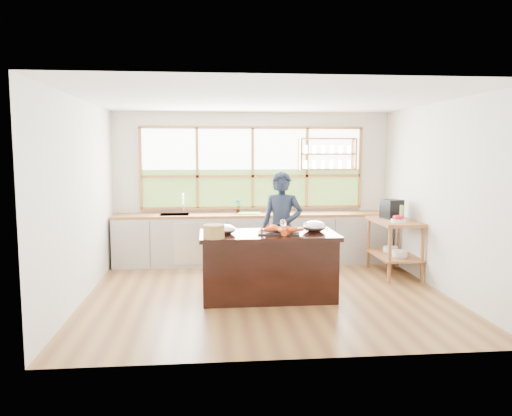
{
  "coord_description": "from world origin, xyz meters",
  "views": [
    {
      "loc": [
        -0.8,
        -6.82,
        2.01
      ],
      "look_at": [
        -0.13,
        0.15,
        1.2
      ],
      "focal_mm": 35.0,
      "sensor_mm": 36.0,
      "label": 1
    }
  ],
  "objects": [
    {
      "name": "espresso_machine",
      "position": [
        2.19,
        1.05,
        1.06
      ],
      "size": [
        0.34,
        0.36,
        0.32
      ],
      "primitive_type": "cube",
      "rotation": [
        0.0,
        0.0,
        0.26
      ],
      "color": "black",
      "rests_on": "right_shelf_unit"
    },
    {
      "name": "lobster_pile",
      "position": [
        0.16,
        -0.27,
        0.96
      ],
      "size": [
        0.52,
        0.48,
        0.08
      ],
      "color": "#E35315",
      "rests_on": "slate_board"
    },
    {
      "name": "fruit_bowl",
      "position": [
        2.14,
        0.63,
        0.94
      ],
      "size": [
        0.23,
        0.23,
        0.11
      ],
      "color": "white",
      "rests_on": "right_shelf_unit"
    },
    {
      "name": "cook",
      "position": [
        0.28,
        0.47,
        0.85
      ],
      "size": [
        0.71,
        0.58,
        1.7
      ],
      "primitive_type": "imported",
      "rotation": [
        0.0,
        0.0,
        -0.31
      ],
      "color": "#1B2437",
      "rests_on": "ground_plane"
    },
    {
      "name": "wicker_basket",
      "position": [
        -0.74,
        -0.54,
        0.99
      ],
      "size": [
        0.27,
        0.27,
        0.17
      ],
      "primitive_type": "cylinder",
      "color": "#AD8946",
      "rests_on": "island"
    },
    {
      "name": "back_counter",
      "position": [
        -0.02,
        1.94,
        0.45
      ],
      "size": [
        4.9,
        0.63,
        0.9
      ],
      "color": "#B1B0A7",
      "rests_on": "ground_plane"
    },
    {
      "name": "mixing_bowl_right",
      "position": [
        0.65,
        -0.12,
        0.97
      ],
      "size": [
        0.33,
        0.33,
        0.16
      ],
      "primitive_type": "ellipsoid",
      "color": "silver",
      "rests_on": "island"
    },
    {
      "name": "slate_board",
      "position": [
        0.14,
        -0.24,
        0.91
      ],
      "size": [
        0.61,
        0.48,
        0.02
      ],
      "primitive_type": "cube",
      "rotation": [
        0.0,
        0.0,
        -0.16
      ],
      "color": "black",
      "rests_on": "island"
    },
    {
      "name": "cutting_board",
      "position": [
        -0.08,
        1.94,
        0.91
      ],
      "size": [
        0.44,
        0.35,
        0.01
      ],
      "primitive_type": "cube",
      "rotation": [
        0.0,
        0.0,
        -0.14
      ],
      "color": "#5FC145",
      "rests_on": "back_counter"
    },
    {
      "name": "mixing_bowl_left",
      "position": [
        -0.58,
        -0.2,
        0.96
      ],
      "size": [
        0.28,
        0.28,
        0.13
      ],
      "primitive_type": "ellipsoid",
      "color": "silver",
      "rests_on": "island"
    },
    {
      "name": "island",
      "position": [
        0.0,
        -0.2,
        0.45
      ],
      "size": [
        1.85,
        0.9,
        0.9
      ],
      "color": "black",
      "rests_on": "ground_plane"
    },
    {
      "name": "right_shelf_unit",
      "position": [
        2.19,
        0.89,
        0.6
      ],
      "size": [
        0.62,
        1.1,
        0.9
      ],
      "color": "olive",
      "rests_on": "ground_plane"
    },
    {
      "name": "potted_plant",
      "position": [
        -0.29,
        2.0,
        1.03
      ],
      "size": [
        0.16,
        0.12,
        0.26
      ],
      "primitive_type": "imported",
      "rotation": [
        0.0,
        0.0,
        0.24
      ],
      "color": "slate",
      "rests_on": "back_counter"
    },
    {
      "name": "parchment_roll",
      "position": [
        -0.7,
        0.06,
        0.94
      ],
      "size": [
        0.22,
        0.3,
        0.08
      ],
      "primitive_type": "cylinder",
      "rotation": [
        1.57,
        0.0,
        0.51
      ],
      "color": "white",
      "rests_on": "island"
    },
    {
      "name": "ground_plane",
      "position": [
        0.0,
        0.0,
        0.0
      ],
      "size": [
        5.0,
        5.0,
        0.0
      ],
      "primitive_type": "plane",
      "color": "olive"
    },
    {
      "name": "wine_bottle",
      "position": [
        2.24,
        0.75,
        1.03
      ],
      "size": [
        0.08,
        0.08,
        0.26
      ],
      "primitive_type": "cylinder",
      "rotation": [
        0.0,
        0.0,
        0.32
      ],
      "color": "#95A84A",
      "rests_on": "right_shelf_unit"
    },
    {
      "name": "wine_glass",
      "position": [
        0.16,
        -0.44,
        1.06
      ],
      "size": [
        0.08,
        0.08,
        0.22
      ],
      "color": "white",
      "rests_on": "island"
    },
    {
      "name": "room_shell",
      "position": [
        0.02,
        0.51,
        1.75
      ],
      "size": [
        5.02,
        4.52,
        2.71
      ],
      "color": "silver",
      "rests_on": "ground_plane"
    }
  ]
}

